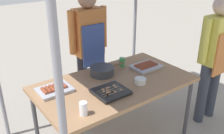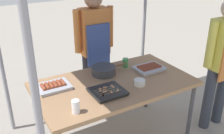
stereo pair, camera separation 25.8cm
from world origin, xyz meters
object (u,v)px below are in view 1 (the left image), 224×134
drink_cup_by_wok (122,62)px  customer_nearby (215,52)px  stall_table (115,87)px  drink_cup_near_edge (83,109)px  tray_meat_skewers (111,92)px  condiment_bowl (140,81)px  cooking_wok (102,70)px  vendor_woman (89,44)px  tray_pork_links (54,89)px  tray_grilled_sausages (146,66)px

drink_cup_by_wok → customer_nearby: (0.89, -0.60, 0.11)m
stall_table → drink_cup_near_edge: 0.64m
tray_meat_skewers → drink_cup_by_wok: drink_cup_by_wok is taller
drink_cup_by_wok → condiment_bowl: bearing=-104.9°
tray_meat_skewers → customer_nearby: customer_nearby is taller
stall_table → drink_cup_by_wok: bearing=41.4°
cooking_wok → vendor_woman: bearing=74.2°
stall_table → condiment_bowl: size_ratio=13.86×
tray_pork_links → drink_cup_near_edge: (0.03, -0.49, 0.04)m
stall_table → drink_cup_near_edge: (-0.55, -0.31, 0.11)m
tray_pork_links → customer_nearby: 1.86m
tray_meat_skewers → cooking_wok: 0.42m
customer_nearby → tray_grilled_sausages: bearing=151.0°
condiment_bowl → vendor_woman: size_ratio=0.07×
condiment_bowl → tray_grilled_sausages: bearing=38.1°
tray_grilled_sausages → customer_nearby: customer_nearby is taller
tray_pork_links → condiment_bowl: (0.77, -0.36, 0.01)m
tray_grilled_sausages → tray_pork_links: size_ratio=1.02×
condiment_bowl → drink_cup_by_wok: 0.46m
condiment_bowl → drink_cup_near_edge: bearing=-170.0°
tray_pork_links → cooking_wok: size_ratio=0.75×
tray_meat_skewers → customer_nearby: 1.39m
cooking_wok → vendor_woman: size_ratio=0.27×
tray_meat_skewers → tray_pork_links: (-0.41, 0.35, 0.01)m
vendor_woman → customer_nearby: (1.07, -1.03, -0.03)m
cooking_wok → vendor_woman: (0.14, 0.48, 0.14)m
drink_cup_near_edge → customer_nearby: size_ratio=0.08×
tray_pork_links → condiment_bowl: condiment_bowl is taller
stall_table → vendor_woman: vendor_woman is taller
customer_nearby → vendor_woman: bearing=135.9°
tray_meat_skewers → cooking_wok: size_ratio=0.74×
tray_meat_skewers → tray_pork_links: bearing=139.7°
tray_meat_skewers → drink_cup_by_wok: bearing=42.0°
tray_grilled_sausages → tray_meat_skewers: size_ratio=1.03×
drink_cup_near_edge → tray_grilled_sausages: bearing=19.5°
vendor_woman → customer_nearby: 1.49m
tray_meat_skewers → tray_pork_links: 0.53m
stall_table → tray_meat_skewers: tray_meat_skewers is taller
tray_meat_skewers → vendor_woman: 0.93m
tray_pork_links → customer_nearby: size_ratio=0.21×
tray_pork_links → stall_table: bearing=-17.7°
drink_cup_near_edge → vendor_woman: 1.23m
tray_grilled_sausages → drink_cup_by_wok: size_ratio=3.18×
drink_cup_by_wok → tray_grilled_sausages: bearing=-47.6°
cooking_wok → tray_grilled_sausages: bearing=-17.8°
stall_table → customer_nearby: bearing=-15.4°
tray_pork_links → drink_cup_near_edge: bearing=-86.6°
vendor_woman → drink_cup_near_edge: bearing=56.0°
tray_grilled_sausages → condiment_bowl: condiment_bowl is taller
tray_pork_links → drink_cup_by_wok: drink_cup_by_wok is taller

